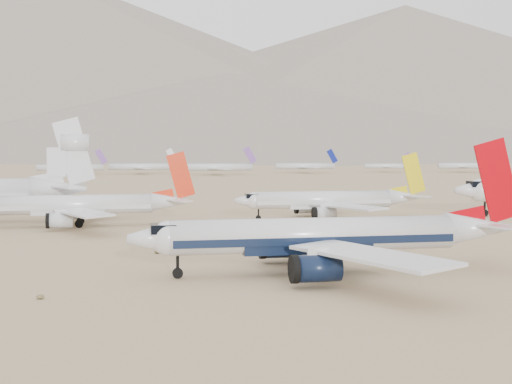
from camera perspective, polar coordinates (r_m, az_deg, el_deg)
The scene contains 7 objects.
ground at distance 98.90m, azimuth 10.58°, elevation -5.58°, with size 7000.00×7000.00×0.00m, color #8A6E50.
main_airliner at distance 89.21m, azimuth 6.00°, elevation -3.51°, with size 48.10×46.98×16.97m.
row2_gold_tail at distance 156.04m, azimuth 6.01°, elevation -0.67°, with size 40.92×40.02×14.57m.
row2_orange_tail at distance 144.91m, azimuth -13.73°, elevation -1.04°, with size 41.66×40.75×14.86m.
distant_storage_row at distance 404.27m, azimuth -13.73°, elevation 1.92°, with size 462.17×59.16×13.81m.
mountain_range at distance 1750.66m, azimuth -7.66°, elevation 9.34°, with size 7354.00×3024.00×470.00m.
foothills at distance 1318.02m, azimuth 14.27°, elevation 5.77°, with size 4637.50×1395.00×155.00m.
Camera 1 is at (-36.19, -90.68, 15.76)m, focal length 50.00 mm.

